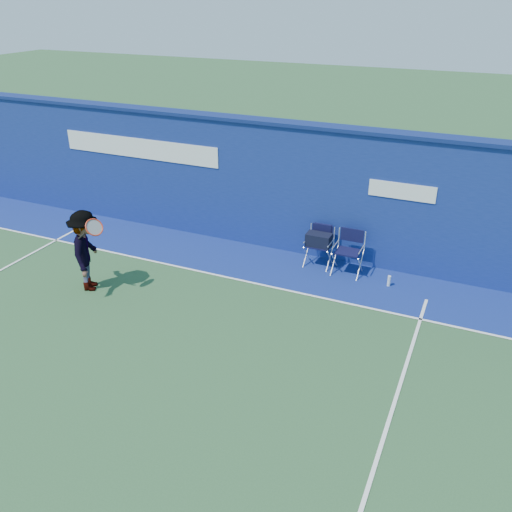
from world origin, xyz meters
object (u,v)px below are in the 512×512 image
at_px(water_bottle, 389,281).
at_px(directors_chair_left, 319,250).
at_px(tennis_player, 87,251).
at_px(directors_chair_right, 347,261).

bearing_deg(water_bottle, directors_chair_left, 169.31).
relative_size(directors_chair_left, tennis_player, 0.54).
distance_m(directors_chair_right, tennis_player, 5.59).
height_order(directors_chair_left, directors_chair_right, directors_chair_right).
height_order(water_bottle, tennis_player, tennis_player).
xyz_separation_m(water_bottle, tennis_player, (-5.76, -2.63, 0.75)).
distance_m(directors_chair_right, water_bottle, 1.02).
bearing_deg(directors_chair_left, directors_chair_right, -8.50).
relative_size(directors_chair_left, water_bottle, 3.86).
bearing_deg(water_bottle, directors_chair_right, 167.74).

